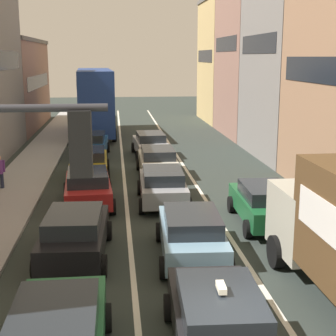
{
  "coord_description": "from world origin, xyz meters",
  "views": [
    {
      "loc": [
        -2.12,
        -7.89,
        6.02
      ],
      "look_at": [
        0.0,
        12.0,
        1.6
      ],
      "focal_mm": 54.01,
      "sensor_mm": 36.0,
      "label": 1
    }
  ],
  "objects_px": {
    "sedan_centre_lane_fifth": "(150,144)",
    "sedan_right_lane_behind_truck": "(264,203)",
    "hatchback_centre_lane_third": "(163,185)",
    "sedan_left_lane_fifth": "(91,144)",
    "sedan_left_lane_fourth": "(89,162)",
    "bus_mid_queue_primary": "(95,99)",
    "wagon_left_lane_second": "(75,233)",
    "coupe_centre_lane_fourth": "(158,161)",
    "sedan_centre_lane_second": "(192,233)",
    "sedan_left_lane_third": "(88,187)",
    "taxi_centre_lane_front": "(219,321)"
  },
  "relations": [
    {
      "from": "bus_mid_queue_primary",
      "to": "sedan_left_lane_fifth",
      "type": "bearing_deg",
      "value": 177.17
    },
    {
      "from": "sedan_left_lane_third",
      "to": "coupe_centre_lane_fourth",
      "type": "height_order",
      "value": "same"
    },
    {
      "from": "taxi_centre_lane_front",
      "to": "sedan_left_lane_fifth",
      "type": "bearing_deg",
      "value": 11.44
    },
    {
      "from": "coupe_centre_lane_fourth",
      "to": "sedan_left_lane_fifth",
      "type": "bearing_deg",
      "value": 32.91
    },
    {
      "from": "coupe_centre_lane_fourth",
      "to": "wagon_left_lane_second",
      "type": "bearing_deg",
      "value": 162.06
    },
    {
      "from": "sedan_right_lane_behind_truck",
      "to": "hatchback_centre_lane_third",
      "type": "bearing_deg",
      "value": 50.81
    },
    {
      "from": "sedan_left_lane_third",
      "to": "coupe_centre_lane_fourth",
      "type": "bearing_deg",
      "value": -37.44
    },
    {
      "from": "taxi_centre_lane_front",
      "to": "bus_mid_queue_primary",
      "type": "xyz_separation_m",
      "value": [
        -3.46,
        30.26,
        2.03
      ]
    },
    {
      "from": "sedan_centre_lane_fifth",
      "to": "sedan_centre_lane_second",
      "type": "bearing_deg",
      "value": 177.45
    },
    {
      "from": "sedan_left_lane_fourth",
      "to": "bus_mid_queue_primary",
      "type": "height_order",
      "value": "bus_mid_queue_primary"
    },
    {
      "from": "sedan_right_lane_behind_truck",
      "to": "sedan_centre_lane_fifth",
      "type": "bearing_deg",
      "value": 15.72
    },
    {
      "from": "bus_mid_queue_primary",
      "to": "coupe_centre_lane_fourth",
      "type": "bearing_deg",
      "value": -168.67
    },
    {
      "from": "sedan_left_lane_fourth",
      "to": "wagon_left_lane_second",
      "type": "bearing_deg",
      "value": 179.09
    },
    {
      "from": "sedan_left_lane_fourth",
      "to": "sedan_right_lane_behind_truck",
      "type": "distance_m",
      "value": 10.5
    },
    {
      "from": "hatchback_centre_lane_third",
      "to": "sedan_left_lane_fourth",
      "type": "height_order",
      "value": "same"
    },
    {
      "from": "hatchback_centre_lane_third",
      "to": "sedan_left_lane_fourth",
      "type": "relative_size",
      "value": 1.0
    },
    {
      "from": "sedan_centre_lane_second",
      "to": "sedan_left_lane_third",
      "type": "relative_size",
      "value": 1.0
    },
    {
      "from": "hatchback_centre_lane_third",
      "to": "sedan_left_lane_fifth",
      "type": "distance_m",
      "value": 11.06
    },
    {
      "from": "wagon_left_lane_second",
      "to": "coupe_centre_lane_fourth",
      "type": "height_order",
      "value": "same"
    },
    {
      "from": "sedan_left_lane_fourth",
      "to": "sedan_centre_lane_fifth",
      "type": "height_order",
      "value": "same"
    },
    {
      "from": "sedan_centre_lane_fifth",
      "to": "hatchback_centre_lane_third",
      "type": "bearing_deg",
      "value": 175.9
    },
    {
      "from": "sedan_left_lane_third",
      "to": "sedan_right_lane_behind_truck",
      "type": "xyz_separation_m",
      "value": [
        6.52,
        -3.06,
        0.0
      ]
    },
    {
      "from": "sedan_centre_lane_second",
      "to": "coupe_centre_lane_fourth",
      "type": "bearing_deg",
      "value": 3.36
    },
    {
      "from": "wagon_left_lane_second",
      "to": "sedan_left_lane_third",
      "type": "height_order",
      "value": "same"
    },
    {
      "from": "taxi_centre_lane_front",
      "to": "sedan_centre_lane_second",
      "type": "relative_size",
      "value": 1.0
    },
    {
      "from": "sedan_centre_lane_fifth",
      "to": "sedan_left_lane_fourth",
      "type": "bearing_deg",
      "value": 143.26
    },
    {
      "from": "sedan_centre_lane_second",
      "to": "sedan_left_lane_fifth",
      "type": "relative_size",
      "value": 1.0
    },
    {
      "from": "sedan_centre_lane_fifth",
      "to": "taxi_centre_lane_front",
      "type": "bearing_deg",
      "value": 176.77
    },
    {
      "from": "sedan_right_lane_behind_truck",
      "to": "sedan_left_lane_third",
      "type": "bearing_deg",
      "value": 67.01
    },
    {
      "from": "taxi_centre_lane_front",
      "to": "sedan_centre_lane_fifth",
      "type": "xyz_separation_m",
      "value": [
        0.15,
        21.37,
        -0.0
      ]
    },
    {
      "from": "wagon_left_lane_second",
      "to": "sedan_left_lane_third",
      "type": "relative_size",
      "value": 0.99
    },
    {
      "from": "sedan_left_lane_third",
      "to": "bus_mid_queue_primary",
      "type": "bearing_deg",
      "value": -2.67
    },
    {
      "from": "sedan_left_lane_fourth",
      "to": "hatchback_centre_lane_third",
      "type": "bearing_deg",
      "value": -148.38
    },
    {
      "from": "sedan_left_lane_third",
      "to": "sedan_centre_lane_fifth",
      "type": "bearing_deg",
      "value": -21.52
    },
    {
      "from": "sedan_left_lane_fourth",
      "to": "sedan_centre_lane_second",
      "type": "bearing_deg",
      "value": -163.25
    },
    {
      "from": "sedan_left_lane_fifth",
      "to": "sedan_right_lane_behind_truck",
      "type": "height_order",
      "value": "same"
    },
    {
      "from": "taxi_centre_lane_front",
      "to": "wagon_left_lane_second",
      "type": "distance_m",
      "value": 6.46
    },
    {
      "from": "sedan_left_lane_fifth",
      "to": "sedan_right_lane_behind_truck",
      "type": "relative_size",
      "value": 1.0
    },
    {
      "from": "taxi_centre_lane_front",
      "to": "coupe_centre_lane_fourth",
      "type": "bearing_deg",
      "value": 1.88
    },
    {
      "from": "sedan_centre_lane_fifth",
      "to": "sedan_right_lane_behind_truck",
      "type": "relative_size",
      "value": 1.0
    },
    {
      "from": "hatchback_centre_lane_third",
      "to": "coupe_centre_lane_fourth",
      "type": "relative_size",
      "value": 1.01
    },
    {
      "from": "sedan_left_lane_third",
      "to": "sedan_right_lane_behind_truck",
      "type": "bearing_deg",
      "value": -118.67
    },
    {
      "from": "sedan_centre_lane_second",
      "to": "sedan_right_lane_behind_truck",
      "type": "relative_size",
      "value": 1.01
    },
    {
      "from": "taxi_centre_lane_front",
      "to": "sedan_centre_lane_second",
      "type": "xyz_separation_m",
      "value": [
        0.23,
        5.17,
        -0.0
      ]
    },
    {
      "from": "wagon_left_lane_second",
      "to": "sedan_left_lane_third",
      "type": "xyz_separation_m",
      "value": [
        0.13,
        5.58,
        0.0
      ]
    },
    {
      "from": "wagon_left_lane_second",
      "to": "sedan_left_lane_fifth",
      "type": "relative_size",
      "value": 1.0
    },
    {
      "from": "hatchback_centre_lane_third",
      "to": "bus_mid_queue_primary",
      "type": "relative_size",
      "value": 0.41
    },
    {
      "from": "hatchback_centre_lane_third",
      "to": "sedan_left_lane_fourth",
      "type": "xyz_separation_m",
      "value": [
        -3.26,
        5.06,
        0.0
      ]
    },
    {
      "from": "sedan_left_lane_fifth",
      "to": "sedan_centre_lane_second",
      "type": "bearing_deg",
      "value": -165.04
    },
    {
      "from": "sedan_centre_lane_second",
      "to": "sedan_left_lane_fourth",
      "type": "xyz_separation_m",
      "value": [
        -3.57,
        11.01,
        0.0
      ]
    }
  ]
}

